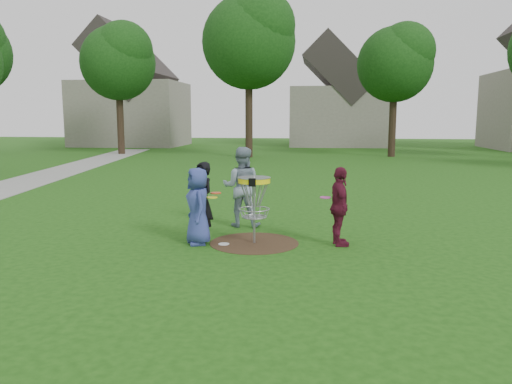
# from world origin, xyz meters

# --- Properties ---
(ground) EXTENTS (100.00, 100.00, 0.00)m
(ground) POSITION_xyz_m (0.00, 0.00, 0.00)
(ground) COLOR #19470F
(ground) RESTS_ON ground
(dirt_patch) EXTENTS (1.80, 1.80, 0.01)m
(dirt_patch) POSITION_xyz_m (0.00, 0.00, 0.00)
(dirt_patch) COLOR #47331E
(dirt_patch) RESTS_ON ground
(concrete_path) EXTENTS (7.75, 39.92, 0.02)m
(concrete_path) POSITION_xyz_m (-10.00, 8.00, 0.01)
(concrete_path) COLOR #9E9E99
(concrete_path) RESTS_ON ground
(player_blue) EXTENTS (0.77, 0.89, 1.54)m
(player_blue) POSITION_xyz_m (-1.10, -0.20, 0.77)
(player_blue) COLOR #323F89
(player_blue) RESTS_ON ground
(player_black) EXTENTS (0.67, 0.71, 1.63)m
(player_black) POSITION_xyz_m (-1.08, 0.13, 0.81)
(player_black) COLOR black
(player_black) RESTS_ON ground
(player_grey) EXTENTS (0.90, 0.71, 1.85)m
(player_grey) POSITION_xyz_m (-0.49, 1.54, 0.92)
(player_grey) COLOR gray
(player_grey) RESTS_ON ground
(player_maroon) EXTENTS (0.54, 0.97, 1.57)m
(player_maroon) POSITION_xyz_m (1.69, 0.02, 0.78)
(player_maroon) COLOR maroon
(player_maroon) RESTS_ON ground
(disc_on_grass) EXTENTS (0.22, 0.22, 0.02)m
(disc_on_grass) POSITION_xyz_m (-0.59, -0.20, 0.01)
(disc_on_grass) COLOR silver
(disc_on_grass) RESTS_ON ground
(disc_golf_basket) EXTENTS (0.66, 0.67, 1.38)m
(disc_golf_basket) POSITION_xyz_m (0.00, -0.00, 1.02)
(disc_golf_basket) COLOR #9EA0A5
(disc_golf_basket) RESTS_ON ground
(held_discs) EXTENTS (2.46, 1.64, 0.21)m
(held_discs) POSITION_xyz_m (-0.15, 0.31, 1.01)
(held_discs) COLOR #FBF41B
(held_discs) RESTS_ON ground
(tree_row) EXTENTS (51.20, 17.42, 9.90)m
(tree_row) POSITION_xyz_m (0.44, 20.67, 6.21)
(tree_row) COLOR #38281C
(tree_row) RESTS_ON ground
(house_row) EXTENTS (44.50, 10.65, 11.62)m
(house_row) POSITION_xyz_m (4.78, 33.07, 4.14)
(house_row) COLOR gray
(house_row) RESTS_ON ground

